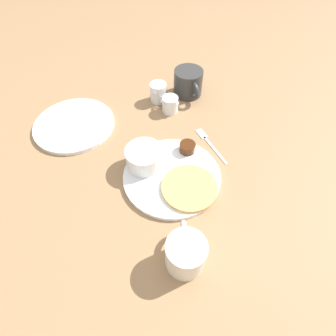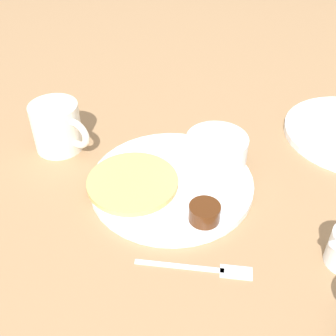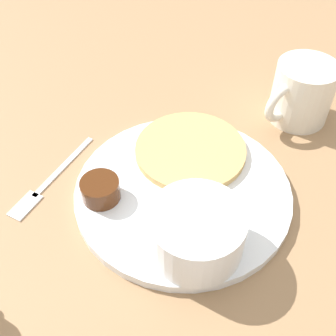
{
  "view_description": "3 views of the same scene",
  "coord_description": "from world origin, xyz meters",
  "px_view_note": "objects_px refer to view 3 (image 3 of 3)",
  "views": [
    {
      "loc": [
        0.4,
        -0.03,
        0.56
      ],
      "look_at": [
        -0.01,
        -0.01,
        0.03
      ],
      "focal_mm": 28.0,
      "sensor_mm": 36.0,
      "label": 1
    },
    {
      "loc": [
        -0.25,
        0.42,
        0.44
      ],
      "look_at": [
        -0.0,
        0.01,
        0.05
      ],
      "focal_mm": 45.0,
      "sensor_mm": 36.0,
      "label": 2
    },
    {
      "loc": [
        -0.21,
        -0.24,
        0.39
      ],
      "look_at": [
        -0.01,
        0.02,
        0.04
      ],
      "focal_mm": 45.0,
      "sensor_mm": 36.0,
      "label": 3
    }
  ],
  "objects_px": {
    "coffee_mug": "(301,93)",
    "fork": "(45,184)",
    "bowl": "(197,231)",
    "plate": "(183,191)"
  },
  "relations": [
    {
      "from": "plate",
      "to": "fork",
      "type": "distance_m",
      "value": 0.17
    },
    {
      "from": "coffee_mug",
      "to": "fork",
      "type": "bearing_deg",
      "value": 163.7
    },
    {
      "from": "bowl",
      "to": "fork",
      "type": "xyz_separation_m",
      "value": [
        -0.08,
        0.18,
        -0.04
      ]
    },
    {
      "from": "bowl",
      "to": "fork",
      "type": "relative_size",
      "value": 0.68
    },
    {
      "from": "plate",
      "to": "bowl",
      "type": "height_order",
      "value": "bowl"
    },
    {
      "from": "bowl",
      "to": "fork",
      "type": "distance_m",
      "value": 0.2
    },
    {
      "from": "coffee_mug",
      "to": "plate",
      "type": "bearing_deg",
      "value": -176.29
    },
    {
      "from": "fork",
      "to": "plate",
      "type": "bearing_deg",
      "value": -42.78
    },
    {
      "from": "coffee_mug",
      "to": "fork",
      "type": "xyz_separation_m",
      "value": [
        -0.34,
        0.1,
        -0.04
      ]
    },
    {
      "from": "bowl",
      "to": "coffee_mug",
      "type": "distance_m",
      "value": 0.27
    }
  ]
}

